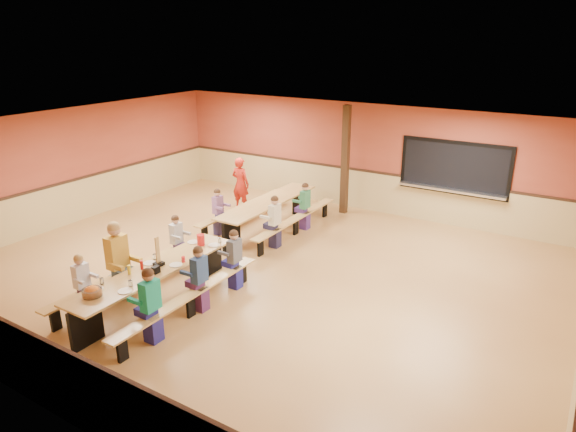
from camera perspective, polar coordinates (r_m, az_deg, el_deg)
The scene contains 23 objects.
ground at distance 10.97m, azimuth -3.09°, elevation -6.20°, with size 12.00×12.00×0.00m, color olive.
room_envelope at distance 10.69m, azimuth -3.16°, elevation -2.87°, with size 12.04×10.04×3.02m.
kitchen_pass_through at distance 13.79m, azimuth 17.98°, elevation 4.88°, with size 2.78×0.28×1.38m.
structural_post at distance 14.18m, azimuth 6.38°, elevation 6.16°, with size 0.18×0.18×3.00m, color black.
cafeteria_table_main at distance 9.79m, azimuth -14.48°, elevation -6.78°, with size 1.91×3.70×0.74m.
cafeteria_table_second at distance 13.18m, azimuth -2.20°, elevation 0.80°, with size 1.91×3.70×0.74m.
seated_child_white_left at distance 9.83m, azimuth -21.88°, elevation -7.18°, with size 0.35×0.28×1.16m, color white, non-canonical shape.
seated_adult_yellow at distance 10.20m, azimuth -18.39°, elevation -4.73°, with size 0.51×0.42×1.49m, color gold, non-canonical shape.
seated_child_grey_left at distance 11.22m, azimuth -12.25°, elevation -2.80°, with size 0.35×0.28×1.16m, color #B9B9B9, non-canonical shape.
seated_child_teal_right at distance 8.66m, azimuth -14.97°, elevation -9.63°, with size 0.41×0.33×1.29m, color #149274, non-canonical shape.
seated_child_navy_right at distance 9.40m, azimuth -9.78°, elevation -6.94°, with size 0.38×0.31×1.24m, color navy, non-canonical shape.
seated_child_char_right at distance 10.11m, azimuth -5.94°, elevation -4.85°, with size 0.37×0.30×1.21m, color #484B52, non-canonical shape.
seated_child_purple_sec at distance 12.87m, azimuth -7.77°, elevation 0.43°, with size 0.35×0.29×1.17m, color #7F5282, non-canonical shape.
seated_child_green_sec at distance 13.10m, azimuth 1.90°, elevation 1.06°, with size 0.37×0.30×1.21m, color #317951, non-canonical shape.
seated_child_tan_sec at distance 11.97m, azimuth -1.47°, elevation -0.69°, with size 0.39×0.32×1.24m, color beige, non-canonical shape.
standing_woman at distance 14.62m, azimuth -5.30°, elevation 3.60°, with size 0.55×0.36×1.52m, color #AF1F14.
punch_pitcher at distance 10.50m, azimuth -9.66°, elevation -2.63°, with size 0.16×0.16×0.22m, color red.
chip_bowl at distance 9.02m, azimuth -20.95°, elevation -7.86°, with size 0.32×0.32×0.15m, color orange, non-canonical shape.
napkin_dispenser at distance 9.49m, azimuth -14.49°, elevation -5.80°, with size 0.10×0.14×0.13m, color black.
condiment_mustard at distance 9.57m, azimuth -17.25°, elevation -5.72°, with size 0.06×0.06×0.17m, color yellow.
condiment_ketchup at distance 9.69m, azimuth -15.95°, elevation -5.25°, with size 0.06×0.06×0.17m, color #B2140F.
table_paddle at distance 9.75m, azimuth -14.21°, elevation -4.60°, with size 0.16×0.16×0.56m.
place_settings at distance 9.68m, azimuth -14.62°, elevation -5.35°, with size 0.65×3.30×0.11m, color beige, non-canonical shape.
Camera 1 is at (5.71, -8.06, 4.79)m, focal length 32.00 mm.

